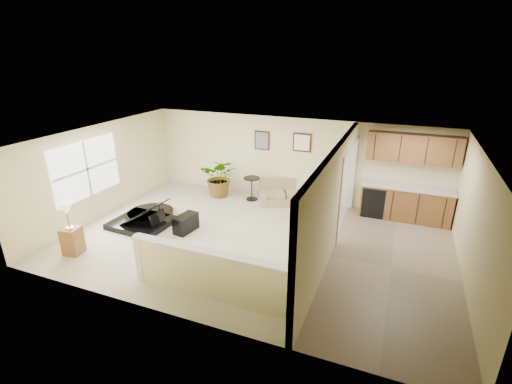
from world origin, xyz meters
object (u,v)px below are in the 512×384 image
at_px(piano_bench, 186,223).
at_px(palm_plant, 220,177).
at_px(piano, 142,203).
at_px(loveseat, 285,191).
at_px(accent_table, 252,186).
at_px(lamp_stand, 71,232).
at_px(small_plant, 331,211).

distance_m(piano_bench, palm_plant, 2.56).
bearing_deg(piano, piano_bench, 3.52).
relative_size(loveseat, accent_table, 2.61).
height_order(piano_bench, lamp_stand, lamp_stand).
height_order(palm_plant, lamp_stand, lamp_stand).
bearing_deg(loveseat, piano_bench, -146.51).
relative_size(loveseat, palm_plant, 1.45).
xyz_separation_m(loveseat, accent_table, (-1.00, -0.25, 0.13)).
bearing_deg(lamp_stand, accent_table, 60.61).
height_order(palm_plant, small_plant, palm_plant).
relative_size(loveseat, lamp_stand, 1.49).
height_order(loveseat, lamp_stand, lamp_stand).
bearing_deg(accent_table, lamp_stand, -119.39).
xyz_separation_m(piano, lamp_stand, (-0.48, -1.87, -0.05)).
bearing_deg(piano_bench, piano, -179.14).
distance_m(loveseat, palm_plant, 2.07).
relative_size(piano, lamp_stand, 1.46).
bearing_deg(piano, small_plant, 28.23).
relative_size(small_plant, lamp_stand, 0.39).
bearing_deg(small_plant, loveseat, 156.15).
height_order(piano_bench, small_plant, small_plant).
xyz_separation_m(accent_table, lamp_stand, (-2.52, -4.48, 0.07)).
bearing_deg(accent_table, piano, -128.10).
height_order(accent_table, small_plant, accent_table).
xyz_separation_m(palm_plant, lamp_stand, (-1.49, -4.40, -0.08)).
distance_m(loveseat, accent_table, 1.04).
bearing_deg(piano, accent_table, 54.56).
height_order(piano, piano_bench, piano).
bearing_deg(piano_bench, palm_plant, 96.55).
bearing_deg(piano_bench, loveseat, 58.40).
bearing_deg(loveseat, piano, -161.77).
xyz_separation_m(piano, palm_plant, (1.01, 2.53, 0.03)).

